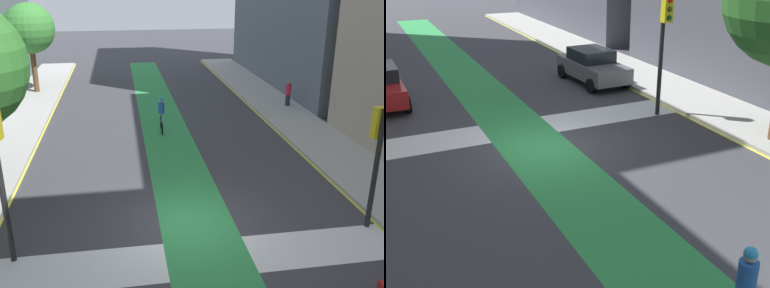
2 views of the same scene
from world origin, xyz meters
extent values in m
plane|color=#38383D|center=(0.00, 0.00, 0.00)|extent=(120.00, 120.00, 0.00)
cube|color=#2D8C47|center=(0.29, 0.00, 0.00)|extent=(2.40, 60.00, 0.01)
cube|color=silver|center=(0.00, -2.00, 0.00)|extent=(12.00, 1.80, 0.01)
cube|color=#9E9E99|center=(-7.50, 0.00, 0.07)|extent=(3.00, 60.00, 0.15)
cube|color=yellow|center=(-6.00, 0.00, 0.01)|extent=(0.16, 60.00, 0.01)
cylinder|color=black|center=(-5.11, -1.22, 2.24)|extent=(0.16, 0.16, 4.48)
cube|color=gold|center=(-5.11, -1.02, 4.01)|extent=(0.35, 0.28, 0.95)
sphere|color=red|center=(-5.11, -0.88, 4.31)|extent=(0.20, 0.20, 0.20)
sphere|color=#4C380C|center=(-5.11, -0.88, 4.01)|extent=(0.20, 0.20, 0.20)
sphere|color=#0C3814|center=(-5.11, -0.88, 3.71)|extent=(0.20, 0.20, 0.20)
cube|color=slate|center=(-4.89, -6.37, 0.67)|extent=(1.97, 4.27, 0.70)
cube|color=black|center=(-4.88, -6.57, 1.29)|extent=(1.68, 2.06, 0.55)
cylinder|color=black|center=(-5.85, -4.94, 0.32)|extent=(0.25, 0.65, 0.64)
cylinder|color=black|center=(-4.05, -4.86, 0.32)|extent=(0.25, 0.65, 0.64)
cylinder|color=black|center=(-5.73, -7.88, 0.32)|extent=(0.25, 0.65, 0.64)
cylinder|color=black|center=(-3.93, -7.80, 0.32)|extent=(0.25, 0.65, 0.64)
cylinder|color=black|center=(3.59, -5.51, 0.32)|extent=(0.23, 0.64, 0.64)
cylinder|color=black|center=(3.65, -8.45, 0.32)|extent=(0.23, 0.64, 0.64)
cylinder|color=#2659B2|center=(0.07, 9.12, 1.31)|extent=(0.32, 0.32, 0.55)
sphere|color=tan|center=(0.07, 9.12, 1.70)|extent=(0.22, 0.22, 0.22)
sphere|color=#268CCC|center=(0.07, 9.12, 1.74)|extent=(0.23, 0.23, 0.23)
camera|label=1|loc=(-1.88, -12.19, 7.32)|focal=40.83mm
camera|label=2|loc=(5.20, 13.77, 6.27)|focal=45.83mm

